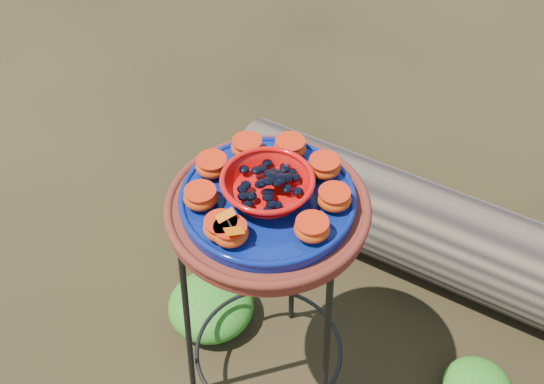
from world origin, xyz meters
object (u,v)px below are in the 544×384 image
(plant_stand, at_px, (268,308))
(cobalt_plate, at_px, (268,200))
(terracotta_saucer, at_px, (268,210))
(driftwood_log, at_px, (469,247))
(red_bowl, at_px, (267,187))

(plant_stand, height_order, cobalt_plate, cobalt_plate)
(terracotta_saucer, height_order, driftwood_log, terracotta_saucer)
(plant_stand, height_order, terracotta_saucer, terracotta_saucer)
(red_bowl, bearing_deg, cobalt_plate, 0.00)
(plant_stand, distance_m, terracotta_saucer, 0.37)
(red_bowl, relative_size, driftwood_log, 0.12)
(terracotta_saucer, bearing_deg, driftwood_log, 48.50)
(plant_stand, height_order, red_bowl, red_bowl)
(cobalt_plate, distance_m, driftwood_log, 0.94)
(red_bowl, bearing_deg, driftwood_log, 48.50)
(terracotta_saucer, relative_size, driftwood_log, 0.27)
(plant_stand, xyz_separation_m, red_bowl, (0.00, 0.00, 0.44))
(cobalt_plate, bearing_deg, red_bowl, 0.00)
(plant_stand, distance_m, driftwood_log, 0.75)
(terracotta_saucer, bearing_deg, plant_stand, 0.00)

